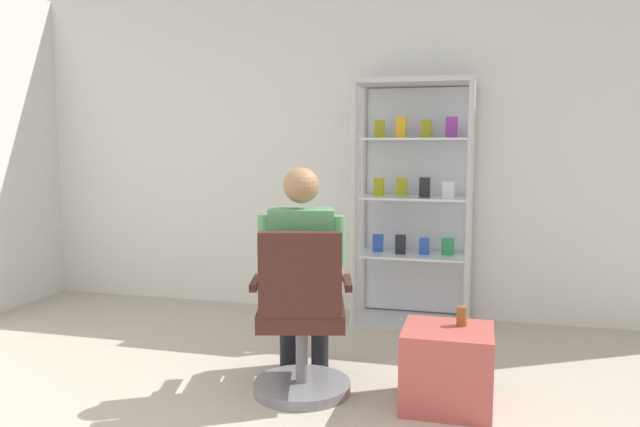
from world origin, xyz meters
TOP-DOWN VIEW (x-y plane):
  - back_wall at (0.00, 3.00)m, footprint 6.00×0.10m
  - display_cabinet_main at (0.40, 2.76)m, footprint 0.90×0.45m
  - office_chair at (-0.04, 1.15)m, footprint 0.62×0.59m
  - seated_shopkeeper at (-0.08, 1.30)m, footprint 0.55×0.62m
  - storage_crate at (0.76, 1.21)m, footprint 0.48×0.44m
  - tea_glass at (0.82, 1.28)m, footprint 0.06×0.06m

SIDE VIEW (x-z plane):
  - storage_crate at x=0.76m, z-range 0.00..0.44m
  - office_chair at x=-0.04m, z-range -0.09..0.87m
  - tea_glass at x=0.82m, z-range 0.44..0.54m
  - seated_shopkeeper at x=-0.08m, z-range 0.07..1.36m
  - display_cabinet_main at x=0.40m, z-range 0.01..1.91m
  - back_wall at x=0.00m, z-range 0.00..2.70m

